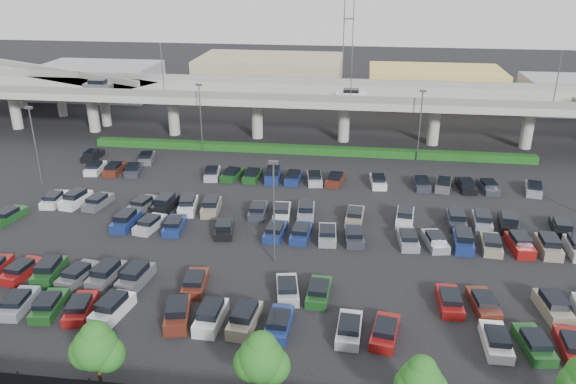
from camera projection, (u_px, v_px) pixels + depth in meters
The scene contains 9 objects.
ground at pixel (286, 226), 61.52m from camera, with size 280.00×280.00×0.00m, color black.
overpass at pixel (311, 97), 88.15m from camera, with size 150.00×13.00×15.80m.
on_ramp at pixel (40, 76), 104.60m from camera, with size 50.93×30.13×8.80m.
hedge at pixel (308, 150), 84.20m from camera, with size 66.00×1.60×1.10m, color #103710.
tree_row at pixel (240, 357), 35.79m from camera, with size 65.07×3.66×5.94m.
parked_cars at pixel (277, 236), 57.89m from camera, with size 63.08×41.68×1.67m.
light_poles at pixel (251, 164), 61.46m from camera, with size 66.90×48.38×10.30m.
distant_buildings at pixel (386, 82), 115.19m from camera, with size 138.00×24.00×9.00m.
comm_tower at pixel (349, 16), 122.81m from camera, with size 2.40×2.40×30.00m.
Camera 1 is at (7.51, -54.89, 26.99)m, focal length 35.00 mm.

